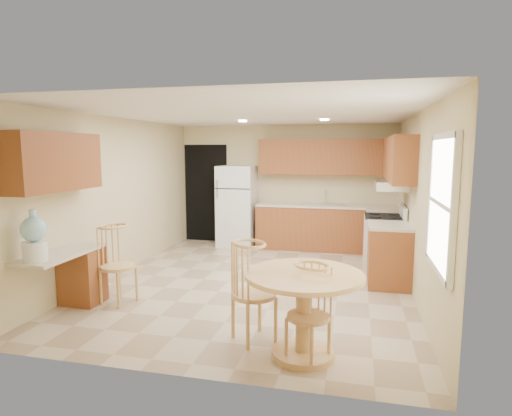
% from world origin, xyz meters
% --- Properties ---
extents(floor, '(5.50, 5.50, 0.00)m').
position_xyz_m(floor, '(0.00, 0.00, 0.00)').
color(floor, '#C0AB8B').
rests_on(floor, ground).
extents(ceiling, '(4.50, 5.50, 0.02)m').
position_xyz_m(ceiling, '(0.00, 0.00, 2.50)').
color(ceiling, white).
rests_on(ceiling, wall_back).
extents(wall_back, '(4.50, 0.02, 2.50)m').
position_xyz_m(wall_back, '(0.00, 2.75, 1.25)').
color(wall_back, beige).
rests_on(wall_back, floor).
extents(wall_front, '(4.50, 0.02, 2.50)m').
position_xyz_m(wall_front, '(0.00, -2.75, 1.25)').
color(wall_front, beige).
rests_on(wall_front, floor).
extents(wall_left, '(0.02, 5.50, 2.50)m').
position_xyz_m(wall_left, '(-2.25, 0.00, 1.25)').
color(wall_left, beige).
rests_on(wall_left, floor).
extents(wall_right, '(0.02, 5.50, 2.50)m').
position_xyz_m(wall_right, '(2.25, 0.00, 1.25)').
color(wall_right, beige).
rests_on(wall_right, floor).
extents(doorway, '(0.90, 0.02, 2.10)m').
position_xyz_m(doorway, '(-1.75, 2.73, 1.05)').
color(doorway, black).
rests_on(doorway, floor).
extents(base_cab_back, '(2.75, 0.60, 0.87)m').
position_xyz_m(base_cab_back, '(0.88, 2.45, 0.43)').
color(base_cab_back, brown).
rests_on(base_cab_back, floor).
extents(counter_back, '(2.75, 0.63, 0.04)m').
position_xyz_m(counter_back, '(0.88, 2.45, 0.89)').
color(counter_back, beige).
rests_on(counter_back, base_cab_back).
extents(base_cab_right_a, '(0.60, 0.59, 0.87)m').
position_xyz_m(base_cab_right_a, '(1.95, 1.85, 0.43)').
color(base_cab_right_a, brown).
rests_on(base_cab_right_a, floor).
extents(counter_right_a, '(0.63, 0.59, 0.04)m').
position_xyz_m(counter_right_a, '(1.95, 1.85, 0.89)').
color(counter_right_a, beige).
rests_on(counter_right_a, base_cab_right_a).
extents(base_cab_right_b, '(0.60, 0.80, 0.87)m').
position_xyz_m(base_cab_right_b, '(1.95, 0.40, 0.43)').
color(base_cab_right_b, brown).
rests_on(base_cab_right_b, floor).
extents(counter_right_b, '(0.63, 0.80, 0.04)m').
position_xyz_m(counter_right_b, '(1.95, 0.40, 0.89)').
color(counter_right_b, beige).
rests_on(counter_right_b, base_cab_right_b).
extents(upper_cab_back, '(2.75, 0.33, 0.70)m').
position_xyz_m(upper_cab_back, '(0.88, 2.58, 1.85)').
color(upper_cab_back, brown).
rests_on(upper_cab_back, wall_back).
extents(upper_cab_right, '(0.33, 2.42, 0.70)m').
position_xyz_m(upper_cab_right, '(2.08, 1.21, 1.85)').
color(upper_cab_right, brown).
rests_on(upper_cab_right, wall_right).
extents(upper_cab_left, '(0.33, 1.40, 0.70)m').
position_xyz_m(upper_cab_left, '(-2.08, -1.60, 1.85)').
color(upper_cab_left, brown).
rests_on(upper_cab_left, wall_left).
extents(sink, '(0.78, 0.44, 0.01)m').
position_xyz_m(sink, '(0.85, 2.45, 0.91)').
color(sink, silver).
rests_on(sink, counter_back).
extents(range_hood, '(0.50, 0.76, 0.14)m').
position_xyz_m(range_hood, '(2.00, 1.18, 1.42)').
color(range_hood, silver).
rests_on(range_hood, upper_cab_right).
extents(desk_pedestal, '(0.48, 0.42, 0.72)m').
position_xyz_m(desk_pedestal, '(-2.00, -1.32, 0.36)').
color(desk_pedestal, brown).
rests_on(desk_pedestal, floor).
extents(desk_top, '(0.50, 1.20, 0.04)m').
position_xyz_m(desk_top, '(-2.00, -1.70, 0.75)').
color(desk_top, beige).
rests_on(desk_top, desk_pedestal).
extents(window, '(0.06, 1.12, 1.30)m').
position_xyz_m(window, '(2.23, -1.85, 1.50)').
color(window, white).
rests_on(window, wall_right).
extents(can_light_a, '(0.14, 0.14, 0.02)m').
position_xyz_m(can_light_a, '(-0.50, 1.20, 2.48)').
color(can_light_a, white).
rests_on(can_light_a, ceiling).
extents(can_light_b, '(0.14, 0.14, 0.02)m').
position_xyz_m(can_light_b, '(0.90, 1.20, 2.48)').
color(can_light_b, white).
rests_on(can_light_b, ceiling).
extents(refrigerator, '(0.74, 0.72, 1.67)m').
position_xyz_m(refrigerator, '(-0.95, 2.40, 0.83)').
color(refrigerator, white).
rests_on(refrigerator, floor).
extents(stove, '(0.65, 0.76, 1.09)m').
position_xyz_m(stove, '(1.92, 1.18, 0.47)').
color(stove, white).
rests_on(stove, floor).
extents(dining_table, '(1.13, 1.13, 0.84)m').
position_xyz_m(dining_table, '(0.99, -2.14, 0.55)').
color(dining_table, '#E2B271').
rests_on(dining_table, floor).
extents(chair_table_a, '(0.46, 0.57, 1.05)m').
position_xyz_m(chair_table_a, '(0.44, -1.99, 0.64)').
color(chair_table_a, '#E2B271').
rests_on(chair_table_a, floor).
extents(chair_table_b, '(0.41, 0.47, 0.92)m').
position_xyz_m(chair_table_b, '(1.04, -2.29, 0.56)').
color(chair_table_b, '#E2B271').
rests_on(chair_table_b, floor).
extents(chair_desk, '(0.45, 0.58, 1.01)m').
position_xyz_m(chair_desk, '(-1.55, -1.30, 0.62)').
color(chair_desk, '#E2B271').
rests_on(chair_desk, floor).
extents(water_crock, '(0.28, 0.28, 0.58)m').
position_xyz_m(water_crock, '(-2.00, -2.12, 1.03)').
color(water_crock, white).
rests_on(water_crock, desk_top).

